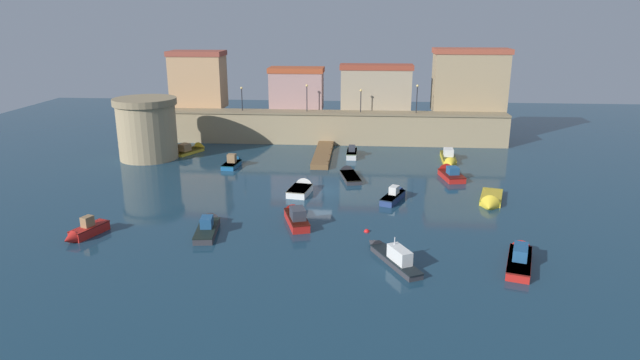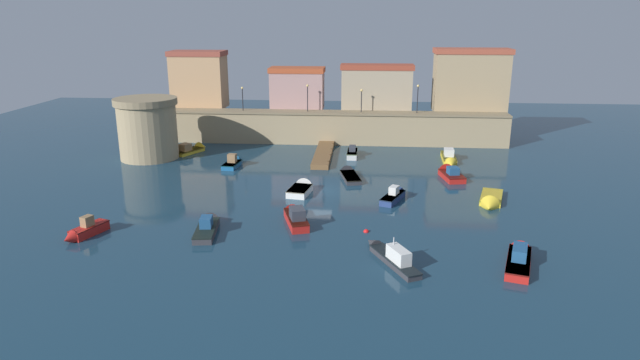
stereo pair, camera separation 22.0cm
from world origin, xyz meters
name	(u,v)px [view 1 (the left image)]	position (x,y,z in m)	size (l,w,h in m)	color
ground_plane	(319,191)	(0.00, 0.00, 0.00)	(121.82, 121.82, 0.00)	#19384C
quay_wall	(332,127)	(0.00, 21.81, 2.20)	(47.43, 3.32, 4.38)	#9E8966
old_town_backdrop	(346,83)	(1.87, 25.35, 7.93)	(47.44, 4.64, 8.58)	tan
fortress_tower	(147,128)	(-22.05, 11.61, 3.80)	(7.58, 7.58, 7.48)	#9E8966
pier_dock	(323,154)	(-0.62, 14.07, 0.30)	(2.06, 12.47, 0.70)	brown
quay_lamp_0	(242,95)	(-12.38, 21.81, 6.56)	(0.32, 0.32, 3.26)	black
quay_lamp_1	(307,94)	(-3.39, 21.81, 6.81)	(0.32, 0.32, 3.68)	black
quay_lamp_2	(361,97)	(3.94, 21.81, 6.48)	(0.32, 0.32, 3.11)	black
quay_lamp_3	(417,94)	(11.46, 21.81, 6.87)	(0.32, 0.32, 3.79)	black
moored_boat_0	(233,163)	(-10.84, 8.86, 0.40)	(1.89, 4.27, 1.98)	#195689
moored_boat_1	(85,231)	(-17.78, -13.38, 0.49)	(2.48, 4.30, 1.77)	red
moored_boat_2	(395,195)	(7.52, -1.95, 0.41)	(3.05, 5.11, 1.66)	navy
moored_boat_3	(520,256)	(15.70, -15.44, 0.46)	(3.38, 6.71, 1.88)	red
moored_boat_4	(302,189)	(-1.72, -0.51, 0.37)	(2.50, 4.39, 1.77)	white
moored_boat_5	(449,173)	(13.84, 6.20, 0.42)	(2.68, 5.35, 1.96)	red
moored_boat_6	(209,225)	(-8.32, -11.12, 0.40)	(2.20, 6.10, 1.82)	#333338
moored_boat_7	(295,216)	(-1.37, -8.78, 0.54)	(3.03, 5.87, 1.96)	red
moored_boat_8	(449,159)	(14.72, 12.46, 0.44)	(1.80, 6.57, 1.89)	gold
moored_boat_9	(348,174)	(2.80, 5.39, 0.27)	(2.70, 5.87, 1.49)	#333338
moored_boat_10	(391,255)	(6.46, -16.01, 0.45)	(4.12, 6.78, 2.29)	#333338
moored_boat_11	(491,201)	(16.39, -2.71, 0.26)	(3.37, 6.11, 1.80)	gold
moored_boat_12	(193,149)	(-17.66, 15.23, 0.35)	(3.90, 5.46, 1.98)	gold
moored_boat_13	(352,152)	(2.99, 14.84, 0.47)	(1.29, 4.97, 1.68)	silver
mooring_buoy_0	(367,232)	(4.74, -10.57, 0.00)	(0.46, 0.46, 0.46)	red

